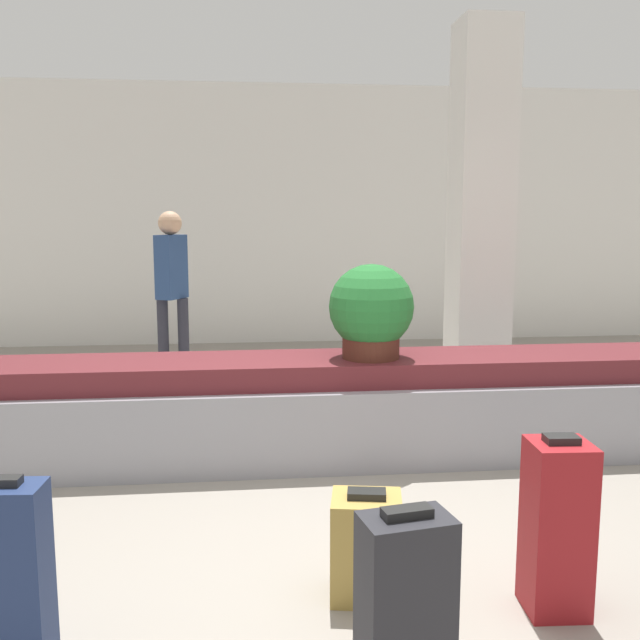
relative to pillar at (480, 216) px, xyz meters
name	(u,v)px	position (x,y,z in m)	size (l,w,h in m)	color
ground_plane	(357,573)	(-1.51, -2.92, -1.60)	(18.00, 18.00, 0.00)	gray
back_wall	(282,216)	(-1.51, 3.08, 0.00)	(18.00, 0.06, 3.20)	silver
carousel	(320,409)	(-1.51, -1.32, -1.27)	(7.64, 0.78, 0.68)	gray
pillar	(480,216)	(0.00, 0.00, 0.00)	(0.46, 0.46, 3.20)	silver
suitcase_0	(557,527)	(-0.75, -3.30, -1.24)	(0.26, 0.25, 0.75)	maroon
suitcase_3	(2,579)	(-2.87, -3.47, -1.25)	(0.33, 0.20, 0.72)	navy
suitcase_4	(405,621)	(-1.52, -3.88, -1.25)	(0.31, 0.23, 0.73)	#232328
suitcase_5	(366,546)	(-1.51, -3.11, -1.38)	(0.33, 0.30, 0.47)	#A3843D
potted_plant_0	(371,311)	(-1.18, -1.37, -0.61)	(0.56, 0.56, 0.62)	#4C2319
traveler_0	(172,279)	(-2.71, 1.21, -0.62)	(0.31, 0.37, 1.65)	#282833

